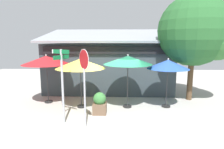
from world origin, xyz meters
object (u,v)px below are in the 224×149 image
object	(u,v)px
street_sign_post	(62,79)
patio_umbrella_royal_blue_far_right	(168,65)
shade_tree	(198,32)
stop_sign	(84,74)
patio_umbrella_forest_green_right	(128,60)
patio_umbrella_crimson_left	(46,60)
sidewalk_planter	(100,103)
patio_umbrella_mustard_center	(80,64)

from	to	relation	value
street_sign_post	patio_umbrella_royal_blue_far_right	world-z (taller)	street_sign_post
street_sign_post	shade_tree	size ratio (longest dim) A/B	0.52
stop_sign	street_sign_post	bearing A→B (deg)	157.75
patio_umbrella_forest_green_right	patio_umbrella_royal_blue_far_right	xyz separation A→B (m)	(2.01, 0.11, -0.22)
stop_sign	patio_umbrella_forest_green_right	world-z (taller)	stop_sign
street_sign_post	patio_umbrella_forest_green_right	size ratio (longest dim) A/B	1.12
patio_umbrella_forest_green_right	shade_tree	world-z (taller)	shade_tree
stop_sign	patio_umbrella_crimson_left	distance (m)	4.02
stop_sign	sidewalk_planter	bearing A→B (deg)	74.25
patio_umbrella_mustard_center	sidewalk_planter	xyz separation A→B (m)	(1.03, -0.85, -1.76)
patio_umbrella_crimson_left	patio_umbrella_royal_blue_far_right	xyz separation A→B (m)	(6.37, -0.51, -0.14)
stop_sign	patio_umbrella_royal_blue_far_right	world-z (taller)	stop_sign
patio_umbrella_crimson_left	sidewalk_planter	xyz separation A→B (m)	(3.02, -1.57, -1.86)
stop_sign	patio_umbrella_forest_green_right	bearing A→B (deg)	54.32
patio_umbrella_royal_blue_far_right	sidewalk_planter	distance (m)	3.91
patio_umbrella_crimson_left	sidewalk_planter	bearing A→B (deg)	-27.44
patio_umbrella_crimson_left	sidewalk_planter	distance (m)	3.87
street_sign_post	stop_sign	distance (m)	1.09
patio_umbrella_forest_green_right	stop_sign	bearing A→B (deg)	-125.68
street_sign_post	sidewalk_planter	xyz separation A→B (m)	(1.40, 1.10, -1.37)
stop_sign	shade_tree	xyz separation A→B (m)	(5.62, 3.82, 1.70)
patio_umbrella_forest_green_right	sidewalk_planter	bearing A→B (deg)	-144.56
patio_umbrella_mustard_center	sidewalk_planter	world-z (taller)	patio_umbrella_mustard_center
shade_tree	patio_umbrella_forest_green_right	bearing A→B (deg)	-160.47
patio_umbrella_crimson_left	shade_tree	size ratio (longest dim) A/B	0.45
shade_tree	sidewalk_planter	size ratio (longest dim) A/B	5.77
patio_umbrella_crimson_left	street_sign_post	bearing A→B (deg)	-58.73
patio_umbrella_forest_green_right	street_sign_post	bearing A→B (deg)	-143.14
patio_umbrella_forest_green_right	shade_tree	distance (m)	4.34
patio_umbrella_crimson_left	shade_tree	world-z (taller)	shade_tree
patio_umbrella_royal_blue_far_right	shade_tree	world-z (taller)	shade_tree
patio_umbrella_forest_green_right	shade_tree	size ratio (longest dim) A/B	0.46
patio_umbrella_royal_blue_far_right	shade_tree	size ratio (longest dim) A/B	0.43
patio_umbrella_crimson_left	shade_tree	xyz separation A→B (m)	(8.21, 0.75, 1.51)
patio_umbrella_crimson_left	patio_umbrella_royal_blue_far_right	distance (m)	6.39
stop_sign	patio_umbrella_royal_blue_far_right	xyz separation A→B (m)	(3.77, 2.55, 0.05)
street_sign_post	patio_umbrella_mustard_center	distance (m)	2.02
stop_sign	patio_umbrella_mustard_center	size ratio (longest dim) A/B	1.20
stop_sign	patio_umbrella_crimson_left	bearing A→B (deg)	130.25
patio_umbrella_mustard_center	patio_umbrella_royal_blue_far_right	size ratio (longest dim) A/B	1.02
street_sign_post	patio_umbrella_crimson_left	bearing A→B (deg)	121.27
sidewalk_planter	shade_tree	bearing A→B (deg)	24.06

